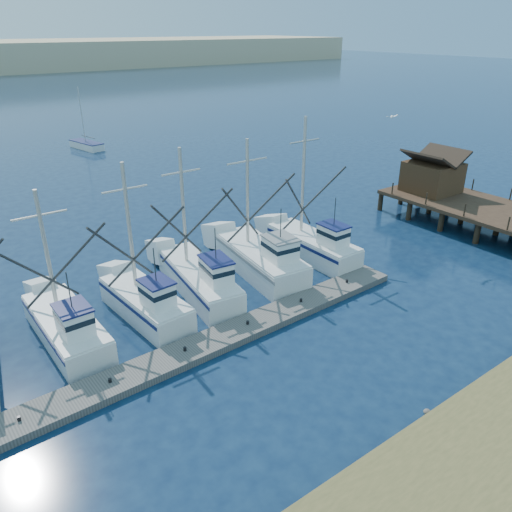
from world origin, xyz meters
The scene contains 6 objects.
ground centered at (0.00, 0.00, 0.00)m, with size 500.00×500.00×0.00m, color #0C1D38.
floating_dock centered at (-6.75, 5.87, 0.20)m, with size 29.78×1.99×0.40m, color #625D57.
timber_pier centered at (21.50, 8.46, 2.57)m, with size 7.00×20.00×8.00m.
trawler_fleet centered at (-5.88, 10.85, 1.00)m, with size 29.15×8.74×9.90m.
sailboat_near centered at (5.56, 55.61, 0.49)m, with size 3.01×6.06×8.10m.
flying_gull centered at (13.87, 10.99, 9.35)m, with size 1.23×0.22×0.22m.
Camera 1 is at (-16.27, -13.14, 15.41)m, focal length 35.00 mm.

